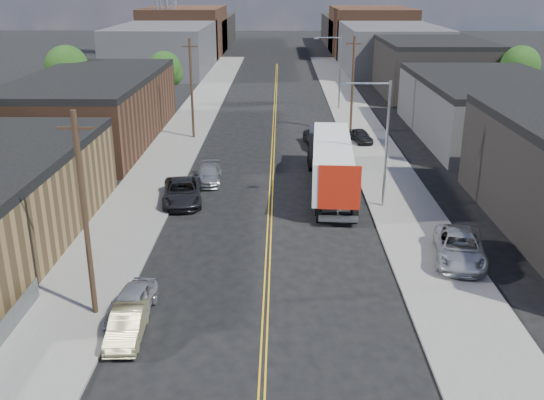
{
  "coord_description": "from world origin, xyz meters",
  "views": [
    {
      "loc": [
        0.68,
        -15.52,
        15.17
      ],
      "look_at": [
        0.19,
        19.52,
        2.5
      ],
      "focal_mm": 40.0,
      "sensor_mm": 36.0,
      "label": 1
    }
  ],
  "objects_px": {
    "car_right_lot_a": "(460,247)",
    "car_right_lot_c": "(361,136)",
    "semi_truck": "(330,159)",
    "car_left_a": "(132,302)",
    "car_left_b": "(127,325)",
    "car_left_c": "(182,192)",
    "car_ahead_truck": "(319,139)",
    "car_left_d": "(209,174)"
  },
  "relations": [
    {
      "from": "car_right_lot_a",
      "to": "car_right_lot_c",
      "type": "bearing_deg",
      "value": 106.08
    },
    {
      "from": "semi_truck",
      "to": "car_left_a",
      "type": "xyz_separation_m",
      "value": [
        -10.9,
        -19.19,
        -1.69
      ]
    },
    {
      "from": "car_left_b",
      "to": "car_left_c",
      "type": "relative_size",
      "value": 0.68
    },
    {
      "from": "car_right_lot_c",
      "to": "car_ahead_truck",
      "type": "relative_size",
      "value": 0.68
    },
    {
      "from": "car_left_b",
      "to": "car_ahead_truck",
      "type": "xyz_separation_m",
      "value": [
        10.65,
        34.0,
        0.11
      ]
    },
    {
      "from": "semi_truck",
      "to": "car_left_c",
      "type": "relative_size",
      "value": 2.74
    },
    {
      "from": "car_left_b",
      "to": "car_left_d",
      "type": "xyz_separation_m",
      "value": [
        1.15,
        22.53,
        0.01
      ]
    },
    {
      "from": "car_left_a",
      "to": "car_left_c",
      "type": "height_order",
      "value": "car_left_c"
    },
    {
      "from": "car_left_d",
      "to": "car_right_lot_c",
      "type": "height_order",
      "value": "car_right_lot_c"
    },
    {
      "from": "car_left_d",
      "to": "car_right_lot_a",
      "type": "distance_m",
      "value": 21.54
    },
    {
      "from": "car_left_a",
      "to": "car_right_lot_c",
      "type": "relative_size",
      "value": 1.09
    },
    {
      "from": "car_left_c",
      "to": "car_right_lot_c",
      "type": "xyz_separation_m",
      "value": [
        15.07,
        17.27,
        -0.03
      ]
    },
    {
      "from": "semi_truck",
      "to": "car_right_lot_c",
      "type": "distance_m",
      "value": 14.61
    },
    {
      "from": "car_left_b",
      "to": "car_ahead_truck",
      "type": "bearing_deg",
      "value": 69.99
    },
    {
      "from": "car_right_lot_a",
      "to": "car_left_c",
      "type": "bearing_deg",
      "value": 161.73
    },
    {
      "from": "car_ahead_truck",
      "to": "car_left_d",
      "type": "bearing_deg",
      "value": -135.62
    },
    {
      "from": "car_left_d",
      "to": "car_right_lot_c",
      "type": "bearing_deg",
      "value": 40.54
    },
    {
      "from": "semi_truck",
      "to": "car_ahead_truck",
      "type": "relative_size",
      "value": 2.89
    },
    {
      "from": "car_left_b",
      "to": "car_left_d",
      "type": "height_order",
      "value": "car_left_d"
    },
    {
      "from": "car_left_a",
      "to": "car_left_c",
      "type": "xyz_separation_m",
      "value": [
        0.0,
        15.84,
        0.12
      ]
    },
    {
      "from": "car_left_a",
      "to": "car_left_c",
      "type": "distance_m",
      "value": 15.84
    },
    {
      "from": "car_left_a",
      "to": "semi_truck",
      "type": "bearing_deg",
      "value": 66.91
    },
    {
      "from": "car_left_d",
      "to": "car_right_lot_c",
      "type": "relative_size",
      "value": 1.23
    },
    {
      "from": "car_left_c",
      "to": "car_ahead_truck",
      "type": "distance_m",
      "value": 19.49
    },
    {
      "from": "car_left_a",
      "to": "car_left_d",
      "type": "bearing_deg",
      "value": 92.6
    },
    {
      "from": "car_left_b",
      "to": "car_right_lot_c",
      "type": "relative_size",
      "value": 1.06
    },
    {
      "from": "car_left_d",
      "to": "car_ahead_truck",
      "type": "bearing_deg",
      "value": 48.28
    },
    {
      "from": "car_left_c",
      "to": "car_left_d",
      "type": "distance_m",
      "value": 4.89
    },
    {
      "from": "car_left_b",
      "to": "car_ahead_truck",
      "type": "height_order",
      "value": "car_ahead_truck"
    },
    {
      "from": "car_right_lot_a",
      "to": "car_left_a",
      "type": "bearing_deg",
      "value": -149.51
    },
    {
      "from": "car_left_a",
      "to": "car_right_lot_c",
      "type": "distance_m",
      "value": 36.38
    },
    {
      "from": "semi_truck",
      "to": "car_left_a",
      "type": "bearing_deg",
      "value": -116.05
    },
    {
      "from": "car_left_d",
      "to": "car_left_c",
      "type": "bearing_deg",
      "value": -108.74
    },
    {
      "from": "car_left_c",
      "to": "car_right_lot_a",
      "type": "relative_size",
      "value": 1.01
    },
    {
      "from": "semi_truck",
      "to": "car_left_c",
      "type": "height_order",
      "value": "semi_truck"
    },
    {
      "from": "semi_truck",
      "to": "car_ahead_truck",
      "type": "bearing_deg",
      "value": 93.54
    },
    {
      "from": "car_left_c",
      "to": "car_ahead_truck",
      "type": "xyz_separation_m",
      "value": [
        10.9,
        16.16,
        -0.04
      ]
    },
    {
      "from": "car_left_a",
      "to": "car_left_b",
      "type": "relative_size",
      "value": 1.02
    },
    {
      "from": "semi_truck",
      "to": "car_left_d",
      "type": "bearing_deg",
      "value": 175.55
    },
    {
      "from": "car_left_c",
      "to": "car_right_lot_c",
      "type": "relative_size",
      "value": 1.56
    },
    {
      "from": "car_left_b",
      "to": "semi_truck",
      "type": "bearing_deg",
      "value": 60.7
    },
    {
      "from": "car_left_c",
      "to": "car_ahead_truck",
      "type": "bearing_deg",
      "value": 48.23
    }
  ]
}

